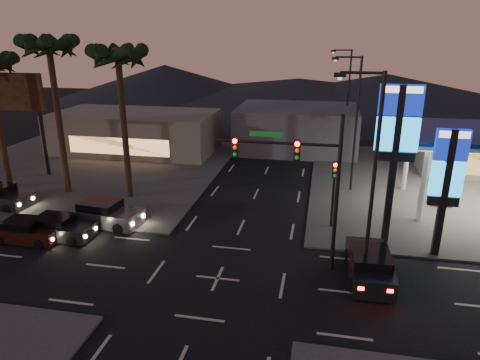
% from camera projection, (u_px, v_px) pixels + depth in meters
% --- Properties ---
extents(ground, '(140.00, 140.00, 0.00)m').
position_uv_depth(ground, '(218.00, 278.00, 21.07)').
color(ground, black).
rests_on(ground, ground).
extents(corner_lot_ne, '(24.00, 24.00, 0.12)m').
position_uv_depth(corner_lot_ne, '(469.00, 189.00, 32.99)').
color(corner_lot_ne, '#47443F').
rests_on(corner_lot_ne, ground).
extents(corner_lot_nw, '(24.00, 24.00, 0.12)m').
position_uv_depth(corner_lot_nw, '(89.00, 166.00, 38.83)').
color(corner_lot_nw, '#47443F').
rests_on(corner_lot_nw, ground).
extents(convenience_store, '(10.00, 6.00, 4.00)m').
position_uv_depth(convenience_store, '(480.00, 150.00, 36.64)').
color(convenience_store, '#726B5B').
rests_on(convenience_store, ground).
extents(pylon_sign_tall, '(2.20, 0.35, 9.00)m').
position_uv_depth(pylon_sign_tall, '(397.00, 134.00, 22.56)').
color(pylon_sign_tall, black).
rests_on(pylon_sign_tall, ground).
extents(pylon_sign_short, '(1.60, 0.35, 7.00)m').
position_uv_depth(pylon_sign_short, '(447.00, 174.00, 21.74)').
color(pylon_sign_short, black).
rests_on(pylon_sign_short, ground).
extents(traffic_signal_mast, '(6.10, 0.39, 8.00)m').
position_uv_depth(traffic_signal_mast, '(302.00, 170.00, 20.54)').
color(traffic_signal_mast, black).
rests_on(traffic_signal_mast, ground).
extents(pedestal_signal, '(0.32, 0.39, 4.30)m').
position_uv_depth(pedestal_signal, '(334.00, 184.00, 25.60)').
color(pedestal_signal, black).
rests_on(pedestal_signal, ground).
extents(streetlight_near, '(2.14, 0.25, 10.00)m').
position_uv_depth(streetlight_near, '(370.00, 170.00, 18.91)').
color(streetlight_near, black).
rests_on(streetlight_near, ground).
extents(streetlight_mid, '(2.14, 0.25, 10.00)m').
position_uv_depth(streetlight_mid, '(354.00, 117.00, 30.98)').
color(streetlight_mid, black).
rests_on(streetlight_mid, ground).
extents(streetlight_far, '(2.14, 0.25, 10.00)m').
position_uv_depth(streetlight_far, '(346.00, 93.00, 43.98)').
color(streetlight_far, black).
rests_on(streetlight_far, ground).
extents(palm_a, '(4.41, 4.41, 10.86)m').
position_uv_depth(palm_a, '(119.00, 66.00, 28.48)').
color(palm_a, black).
rests_on(palm_a, ground).
extents(palm_b, '(4.41, 4.41, 11.46)m').
position_uv_depth(palm_b, '(50.00, 56.00, 29.22)').
color(palm_b, black).
rests_on(palm_b, ground).
extents(billboard, '(6.00, 0.30, 8.50)m').
position_uv_depth(billboard, '(11.00, 100.00, 34.83)').
color(billboard, black).
rests_on(billboard, ground).
extents(building_far_west, '(16.00, 8.00, 4.00)m').
position_uv_depth(building_far_west, '(136.00, 132.00, 43.40)').
color(building_far_west, '#726B5B').
rests_on(building_far_west, ground).
extents(building_far_mid, '(12.00, 9.00, 4.40)m').
position_uv_depth(building_far_mid, '(297.00, 128.00, 44.13)').
color(building_far_mid, '#4C4C51').
rests_on(building_far_mid, ground).
extents(hill_left, '(40.00, 40.00, 6.00)m').
position_uv_depth(hill_left, '(165.00, 81.00, 80.37)').
color(hill_left, black).
rests_on(hill_left, ground).
extents(hill_right, '(50.00, 50.00, 5.00)m').
position_uv_depth(hill_right, '(387.00, 89.00, 73.23)').
color(hill_right, black).
rests_on(hill_right, ground).
extents(hill_center, '(60.00, 60.00, 4.00)m').
position_uv_depth(hill_center, '(299.00, 90.00, 76.13)').
color(hill_center, black).
rests_on(hill_center, ground).
extents(car_lane_a_front, '(4.23, 1.88, 1.36)m').
position_uv_depth(car_lane_a_front, '(58.00, 228.00, 25.08)').
color(car_lane_a_front, black).
rests_on(car_lane_a_front, ground).
extents(car_lane_a_mid, '(4.07, 1.75, 1.32)m').
position_uv_depth(car_lane_a_mid, '(26.00, 231.00, 24.74)').
color(car_lane_a_mid, black).
rests_on(car_lane_a_mid, ground).
extents(car_lane_b_front, '(4.92, 2.47, 1.55)m').
position_uv_depth(car_lane_b_front, '(104.00, 214.00, 26.81)').
color(car_lane_b_front, '#555558').
rests_on(car_lane_b_front, ground).
extents(suv_station, '(2.13, 4.67, 1.53)m').
position_uv_depth(suv_station, '(369.00, 265.00, 20.93)').
color(suv_station, black).
rests_on(suv_station, ground).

